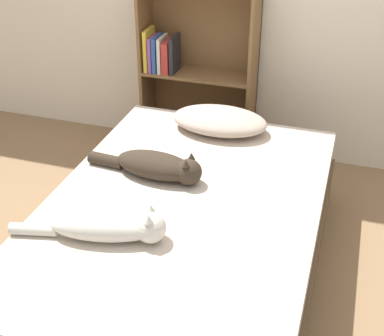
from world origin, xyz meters
TOP-DOWN VIEW (x-y plane):
  - ground_plane at (0.00, 0.00)m, footprint 8.00×8.00m
  - bed at (0.00, 0.00)m, footprint 1.23×1.85m
  - pillow at (-0.03, 0.73)m, footprint 0.53×0.33m
  - cat_light at (-0.19, -0.33)m, footprint 0.64×0.24m
  - cat_dark at (-0.18, 0.17)m, footprint 0.60×0.20m
  - bookshelf at (-0.33, 1.27)m, footprint 0.72×0.26m

SIDE VIEW (x-z plane):
  - ground_plane at x=0.00m, z-range 0.00..0.00m
  - bed at x=0.00m, z-range 0.00..0.45m
  - cat_light at x=-0.19m, z-range 0.44..0.59m
  - pillow at x=-0.03m, z-range 0.45..0.57m
  - cat_dark at x=-0.18m, z-range 0.44..0.59m
  - bookshelf at x=-0.33m, z-range 0.02..1.15m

